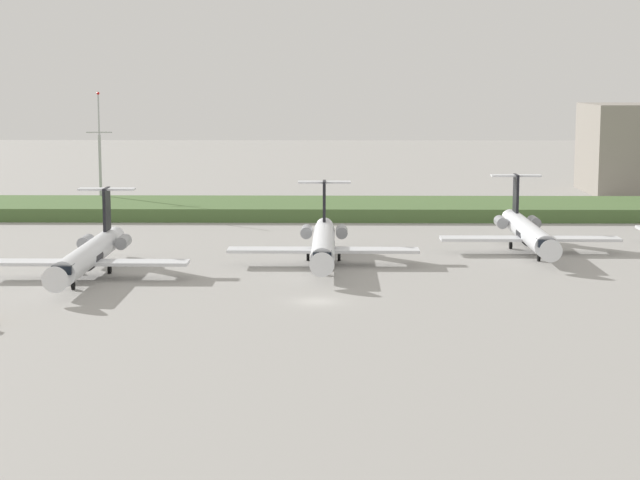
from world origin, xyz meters
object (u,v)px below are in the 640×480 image
Objects in this scene: regional_jet_fourth at (528,232)px; antenna_mast at (100,160)px; regional_jet_third at (323,242)px; regional_jet_second at (89,254)px.

antenna_mast is at bearing 144.12° from regional_jet_fourth.
antenna_mast is at bearing 124.27° from regional_jet_third.
antenna_mast is (-64.83, 46.89, 5.68)m from regional_jet_fourth.
regional_jet_third is 1.58× the size of antenna_mast.
regional_jet_second is 1.58× the size of antenna_mast.
regional_jet_second is at bearing -160.51° from regional_jet_third.
regional_jet_second is 27.89m from regional_jet_third.
regional_jet_fourth is at bearing 19.95° from regional_jet_second.
regional_jet_fourth is at bearing 20.40° from regional_jet_third.
regional_jet_fourth is (52.53, 19.06, 0.00)m from regional_jet_second.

